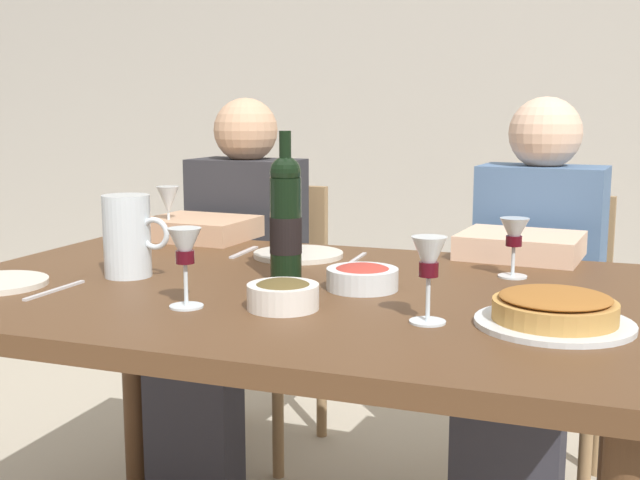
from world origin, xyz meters
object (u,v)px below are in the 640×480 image
(water_pitcher, at_px, (128,241))
(wine_glass_left_diner, at_px, (168,202))
(wine_glass_centre, at_px, (429,262))
(olive_bowl, at_px, (283,294))
(wine_bottle, at_px, (286,219))
(chair_left, at_px, (265,298))
(salad_bowl, at_px, (362,277))
(dinner_plate_right_setting, at_px, (298,254))
(diner_right, at_px, (530,299))
(diner_left, at_px, (230,277))
(dining_table, at_px, (289,328))
(wine_glass_right_diner, at_px, (185,251))
(chair_right, at_px, (542,321))
(baked_tart, at_px, (555,310))
(wine_glass_spare, at_px, (514,236))

(water_pitcher, distance_m, wine_glass_left_diner, 0.48)
(wine_glass_left_diner, bearing_deg, wine_glass_centre, -34.63)
(olive_bowl, bearing_deg, wine_glass_left_diner, 134.97)
(wine_bottle, relative_size, chair_left, 0.37)
(salad_bowl, relative_size, olive_bowl, 1.10)
(wine_glass_centre, bearing_deg, olive_bowl, 179.04)
(dinner_plate_right_setting, xyz_separation_m, diner_right, (0.54, 0.35, -0.15))
(diner_left, bearing_deg, chair_left, -89.44)
(water_pitcher, bearing_deg, wine_glass_centre, -12.30)
(olive_bowl, bearing_deg, dining_table, 109.48)
(wine_glass_right_diner, distance_m, chair_right, 1.32)
(wine_bottle, height_order, wine_glass_right_diner, wine_bottle)
(baked_tart, xyz_separation_m, olive_bowl, (-0.48, -0.05, 0.00))
(wine_bottle, xyz_separation_m, water_pitcher, (-0.35, -0.07, -0.06))
(wine_glass_centre, bearing_deg, water_pitcher, 167.70)
(wine_glass_centre, distance_m, diner_right, 0.89)
(wine_bottle, relative_size, chair_right, 0.37)
(olive_bowl, bearing_deg, wine_glass_right_diner, -163.33)
(baked_tart, xyz_separation_m, wine_glass_centre, (-0.21, -0.05, 0.08))
(wine_bottle, xyz_separation_m, chair_left, (-0.43, 0.84, -0.40))
(chair_left, height_order, diner_left, diner_left)
(diner_left, bearing_deg, chair_right, -161.12)
(baked_tart, distance_m, wine_glass_centre, 0.23)
(water_pitcher, relative_size, olive_bowl, 1.35)
(wine_bottle, bearing_deg, wine_glass_right_diner, -107.69)
(baked_tart, height_order, wine_glass_centre, wine_glass_centre)
(olive_bowl, height_order, dinner_plate_right_setting, olive_bowl)
(wine_bottle, xyz_separation_m, diner_left, (-0.44, 0.60, -0.28))
(olive_bowl, distance_m, diner_left, 0.99)
(wine_glass_left_diner, xyz_separation_m, wine_glass_right_diner, (0.42, -0.65, -0.00))
(olive_bowl, distance_m, wine_glass_left_diner, 0.84)
(dinner_plate_right_setting, xyz_separation_m, chair_left, (-0.35, 0.57, -0.27))
(wine_glass_right_diner, xyz_separation_m, wine_glass_spare, (0.54, 0.48, -0.02))
(water_pitcher, distance_m, chair_right, 1.29)
(wine_glass_left_diner, height_order, wine_glass_spare, wine_glass_left_diner)
(salad_bowl, relative_size, wine_glass_spare, 1.12)
(dining_table, distance_m, chair_right, 1.02)
(baked_tart, bearing_deg, salad_bowl, 158.26)
(wine_bottle, xyz_separation_m, diner_right, (0.46, 0.62, -0.28))
(wine_glass_right_diner, relative_size, diner_left, 0.13)
(wine_glass_centre, bearing_deg, dinner_plate_right_setting, 131.29)
(wine_glass_spare, distance_m, chair_right, 0.74)
(wine_glass_right_diner, bearing_deg, wine_bottle, 72.31)
(water_pitcher, distance_m, chair_left, 0.98)
(diner_right, bearing_deg, wine_bottle, 58.81)
(wine_glass_left_diner, bearing_deg, water_pitcher, -69.96)
(baked_tart, xyz_separation_m, diner_right, (-0.11, 0.80, -0.17))
(chair_left, relative_size, diner_right, 0.75)
(water_pitcher, xyz_separation_m, diner_left, (-0.09, 0.68, -0.22))
(olive_bowl, xyz_separation_m, wine_glass_right_diner, (-0.17, -0.05, 0.08))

